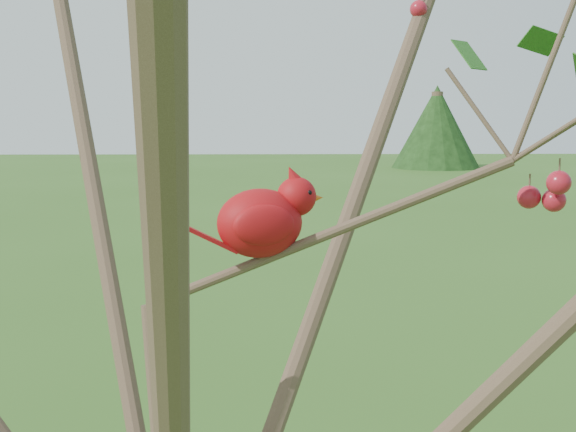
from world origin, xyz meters
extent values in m
sphere|color=#A81726|center=(0.60, 0.10, 2.13)|extent=(0.04, 0.04, 0.04)
sphere|color=#A81726|center=(0.64, 0.08, 2.13)|extent=(0.04, 0.04, 0.04)
sphere|color=#A81726|center=(0.50, 0.59, 2.51)|extent=(0.04, 0.04, 0.04)
sphere|color=#A81726|center=(0.63, 0.05, 2.16)|extent=(0.04, 0.04, 0.04)
ellipsoid|color=#A60E15|center=(0.14, 0.08, 2.09)|extent=(0.17, 0.15, 0.12)
sphere|color=#A60E15|center=(0.20, 0.10, 2.14)|extent=(0.08, 0.08, 0.07)
cone|color=#A60E15|center=(0.20, 0.10, 2.17)|extent=(0.06, 0.05, 0.05)
cone|color=#D85914|center=(0.23, 0.11, 2.13)|extent=(0.04, 0.03, 0.02)
ellipsoid|color=black|center=(0.22, 0.11, 2.13)|extent=(0.03, 0.04, 0.03)
cube|color=#A60E15|center=(0.06, 0.06, 2.07)|extent=(0.09, 0.06, 0.05)
ellipsoid|color=#A60E15|center=(0.12, 0.13, 2.10)|extent=(0.11, 0.06, 0.07)
ellipsoid|color=#A60E15|center=(0.15, 0.04, 2.10)|extent=(0.11, 0.06, 0.07)
cylinder|color=#463326|center=(7.20, 29.41, 1.60)|extent=(0.48, 0.48, 3.20)
cone|color=black|center=(7.20, 29.41, 1.73)|extent=(3.73, 3.73, 3.47)
camera|label=1|loc=(0.16, -1.11, 2.28)|focal=45.00mm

